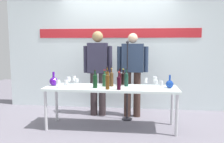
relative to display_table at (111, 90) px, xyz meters
The scene contains 26 objects.
ground_plane 0.67m from the display_table, ahead, with size 10.00×10.00×0.00m, color slate.
back_wall 1.55m from the display_table, 90.00° to the left, with size 5.11×0.11×3.00m.
display_table is the anchor object (origin of this frame).
decanter_blue_left 1.04m from the display_table, behind, with size 0.15×0.15×0.25m.
decanter_blue_right 1.00m from the display_table, ahead, with size 0.13×0.13×0.22m.
presenter_left 0.83m from the display_table, 117.09° to the left, with size 0.58×0.22×1.71m.
presenter_right 0.82m from the display_table, 62.91° to the left, with size 0.62×0.22×1.67m.
wine_bottle_0 0.21m from the display_table, 90.49° to the left, with size 0.07×0.07×0.32m.
wine_bottle_1 0.30m from the display_table, 114.80° to the left, with size 0.07×0.07×0.33m.
wine_bottle_2 0.29m from the display_table, 98.91° to the right, with size 0.06×0.06×0.31m.
wine_bottle_3 0.23m from the display_table, 155.26° to the left, with size 0.07×0.07×0.29m.
wine_bottle_4 0.29m from the display_table, 52.41° to the left, with size 0.07×0.07×0.30m.
wine_bottle_5 0.34m from the display_table, 156.21° to the right, with size 0.07×0.07×0.31m.
wine_bottle_6 0.33m from the display_table, 55.09° to the right, with size 0.07×0.07×0.30m.
wine_bottle_7 0.34m from the display_table, 21.96° to the left, with size 0.07×0.07×0.32m.
wine_bottle_8 0.37m from the display_table, 52.30° to the left, with size 0.07×0.07×0.29m.
wine_glass_left_0 0.77m from the display_table, 161.77° to the left, with size 0.06×0.06×0.15m.
wine_glass_left_1 0.62m from the display_table, behind, with size 0.06×0.06×0.15m.
wine_glass_left_2 0.78m from the display_table, 167.18° to the right, with size 0.06×0.06×0.13m.
wine_glass_left_3 0.82m from the display_table, behind, with size 0.07×0.07×0.14m.
wine_glass_left_4 0.91m from the display_table, 169.37° to the right, with size 0.07×0.07×0.13m.
wine_glass_right_0 0.64m from the display_table, 14.45° to the left, with size 0.06×0.06×0.15m.
wine_glass_right_1 0.87m from the display_table, 12.17° to the right, with size 0.06×0.06×0.15m.
wine_glass_right_2 0.80m from the display_table, 11.40° to the left, with size 0.07×0.07×0.17m.
wine_glass_right_3 0.78m from the display_table, ahead, with size 0.06×0.06×0.15m.
microphone_stand 0.55m from the display_table, 60.99° to the left, with size 0.20×0.20×1.53m.
Camera 1 is at (0.47, -3.94, 1.47)m, focal length 37.42 mm.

